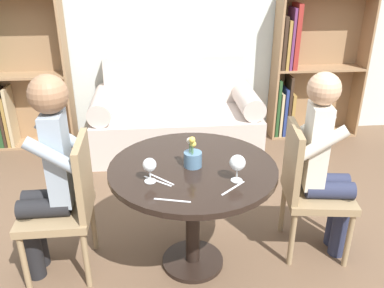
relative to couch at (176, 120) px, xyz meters
The scene contains 17 objects.
ground_plane 1.80m from the couch, 90.00° to the right, with size 16.00×16.00×0.00m, color brown.
back_wall 1.12m from the couch, 90.00° to the left, with size 5.20×0.05×2.70m.
round_table 1.80m from the couch, 90.00° to the right, with size 1.00×1.00×0.72m.
couch is the anchor object (origin of this frame).
bookshelf_left 1.75m from the couch, behind, with size 0.97×0.28×1.51m.
bookshelf_right 1.50m from the couch, 11.04° to the left, with size 0.97×0.28×1.51m.
chair_left 1.91m from the couch, 113.56° to the right, with size 0.42×0.42×0.90m.
chair_right 1.86m from the couch, 65.73° to the right, with size 0.47×0.47×0.90m.
person_left 1.97m from the couch, 115.85° to the right, with size 0.42×0.34×1.28m.
person_right 1.93m from the couch, 63.55° to the right, with size 0.44×0.38×1.24m.
wine_glass_left 2.01m from the couch, 97.36° to the right, with size 0.07×0.07×0.14m.
wine_glass_right 2.04m from the couch, 83.53° to the right, with size 0.09×0.09×0.15m.
flower_vase 1.84m from the couch, 90.16° to the right, with size 0.11×0.11×0.20m.
knife_left_setting 1.99m from the couch, 96.20° to the right, with size 0.15×0.13×0.00m.
fork_left_setting 2.09m from the couch, 84.72° to the right, with size 0.15×0.13×0.00m.
knife_right_setting 1.96m from the couch, 95.66° to the right, with size 0.14×0.14×0.00m.
fork_right_setting 2.18m from the couch, 93.74° to the right, with size 0.19×0.06×0.00m.
Camera 1 is at (-0.21, -2.10, 1.85)m, focal length 38.00 mm.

